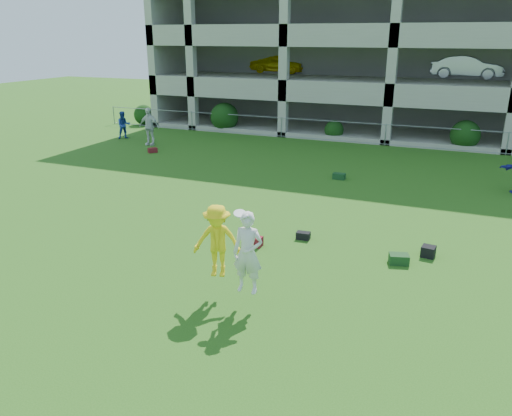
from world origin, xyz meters
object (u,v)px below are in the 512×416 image
at_px(frisbee_contest, 227,245).
at_px(parking_garage, 413,30).
at_px(bystander_b, 149,127).
at_px(crate_d, 428,251).
at_px(bystander_a, 124,125).

distance_m(frisbee_contest, parking_garage, 27.52).
bearing_deg(bystander_b, crate_d, -33.88).
relative_size(crate_d, parking_garage, 0.01).
distance_m(bystander_a, parking_garage, 19.73).
height_order(frisbee_contest, parking_garage, parking_garage).
xyz_separation_m(bystander_b, parking_garage, (11.93, 13.48, 5.00)).
height_order(bystander_a, crate_d, bystander_a).
height_order(crate_d, frisbee_contest, frisbee_contest).
bearing_deg(crate_d, bystander_b, 148.36).
bearing_deg(bystander_b, bystander_a, 156.09).
bearing_deg(crate_d, frisbee_contest, -134.03).
relative_size(bystander_a, frisbee_contest, 0.86).
distance_m(crate_d, frisbee_contest, 5.96).
relative_size(bystander_a, parking_garage, 0.05).
bearing_deg(parking_garage, frisbee_contest, -91.44).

